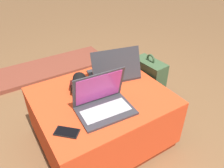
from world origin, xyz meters
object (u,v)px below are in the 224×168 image
laptop_near (103,103)px  backpack (148,86)px  cell_phone (67,132)px  wrist_brace (79,84)px  laptop_far (114,71)px

laptop_near → backpack: (0.61, 0.25, -0.24)m
cell_phone → laptop_near: bearing=-32.0°
wrist_brace → backpack: bearing=-2.6°
laptop_far → cell_phone: laptop_far is taller
laptop_near → wrist_brace: bearing=101.4°
cell_phone → wrist_brace: bearing=10.0°
laptop_far → cell_phone: bearing=45.9°
laptop_far → cell_phone: size_ratio=2.81×
laptop_near → laptop_far: 0.40m
laptop_far → wrist_brace: (-0.31, -0.01, -0.00)m
laptop_near → backpack: size_ratio=0.66×
laptop_far → backpack: (0.34, -0.04, -0.24)m
cell_phone → wrist_brace: (0.24, 0.35, 0.04)m
cell_phone → laptop_far: bearing=-12.3°
laptop_far → cell_phone: 0.65m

